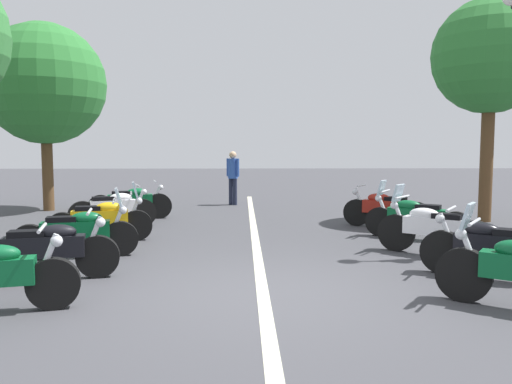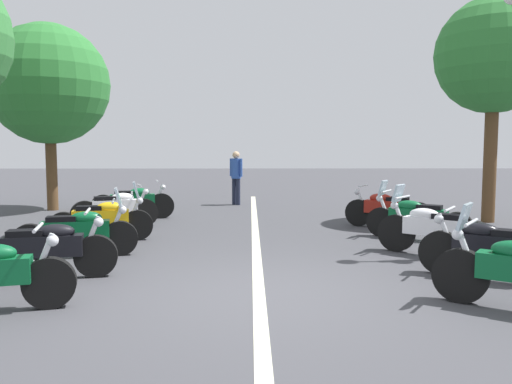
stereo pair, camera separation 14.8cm
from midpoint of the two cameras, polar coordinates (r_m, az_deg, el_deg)
ground_plane at (r=6.65m, az=0.98°, el=-11.44°), size 80.00×80.00×0.00m
lane_centre_stripe at (r=10.37m, az=0.38°, el=-5.44°), size 18.61×0.16×0.01m
motorcycle_left_row_1 at (r=7.83m, az=-22.20°, el=-5.91°), size 0.72×2.04×0.99m
motorcycle_left_row_2 at (r=9.21m, az=-18.99°, el=-4.17°), size 0.74×2.06×1.19m
motorcycle_left_row_3 at (r=10.61m, az=-16.49°, el=-2.90°), size 0.73×2.03×1.20m
motorcycle_left_row_4 at (r=12.34m, az=-15.17°, el=-1.78°), size 0.93×1.93×1.01m
motorcycle_left_row_5 at (r=13.71m, az=-13.33°, el=-1.06°), size 0.81×2.13×1.01m
motorcycle_right_row_1 at (r=7.97m, az=25.43°, el=-5.76°), size 1.23×1.79×1.01m
motorcycle_right_row_2 at (r=9.36m, az=19.66°, el=-3.92°), size 1.38×1.68×1.23m
motorcycle_right_row_3 at (r=10.93m, az=17.96°, el=-2.71°), size 1.23×1.90×1.20m
motorcycle_right_row_4 at (r=12.25m, az=14.86°, el=-1.84°), size 1.17×1.84×1.00m
bystander_0 at (r=16.72m, az=-2.00°, el=2.11°), size 0.38×0.42×1.77m
roadside_tree_0 at (r=16.53m, az=-22.05°, el=11.12°), size 3.55×3.55×5.54m
roadside_tree_1 at (r=14.28m, az=25.49°, el=13.61°), size 2.87×2.87×5.61m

